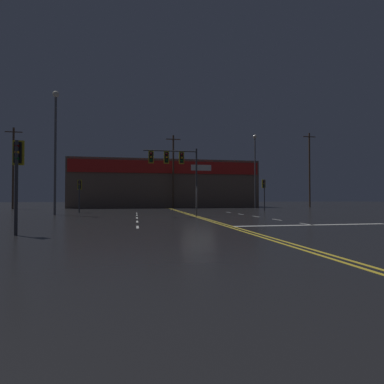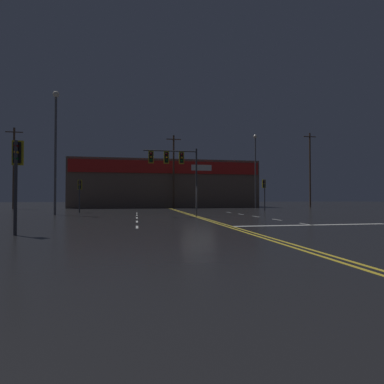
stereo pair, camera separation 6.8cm
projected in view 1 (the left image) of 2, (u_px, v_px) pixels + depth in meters
ground_plane at (199, 217)px, 23.01m from camera, size 200.00×200.00×0.00m
road_markings at (214, 218)px, 21.78m from camera, size 13.91×60.00×0.01m
traffic_signal_median at (174, 163)px, 24.25m from camera, size 4.40×0.36×5.55m
traffic_signal_corner_southwest at (18, 165)px, 11.87m from camera, size 0.42×0.36×3.77m
traffic_signal_corner_northeast at (264, 188)px, 34.84m from camera, size 0.42×0.36×3.65m
traffic_signal_corner_northwest at (79, 189)px, 30.46m from camera, size 0.42×0.36×3.34m
streetlight_near_left at (255, 162)px, 45.12m from camera, size 0.56×0.56×11.08m
streetlight_median_approach at (55, 137)px, 26.47m from camera, size 0.56×0.56×10.99m
building_backdrop at (165, 185)px, 50.32m from camera, size 29.42×10.23×7.51m
utility_pole_row at (179, 169)px, 45.00m from camera, size 46.67×0.26×12.18m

